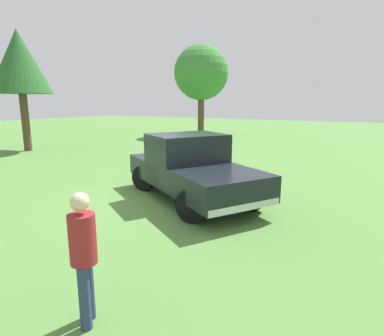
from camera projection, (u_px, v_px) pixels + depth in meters
name	position (u px, v px, depth m)	size (l,w,h in m)	color
ground_plane	(161.00, 200.00, 8.94)	(80.00, 80.00, 0.00)	#54843D
pickup_truck	(190.00, 166.00, 8.95)	(5.12, 4.23, 1.81)	black
person_bystander	(84.00, 252.00, 3.81)	(0.44, 0.44, 1.69)	navy
tree_back_left	(19.00, 62.00, 16.95)	(3.18, 3.18, 6.41)	brown
tree_side	(201.00, 73.00, 24.93)	(4.23, 4.23, 7.00)	brown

